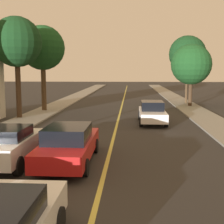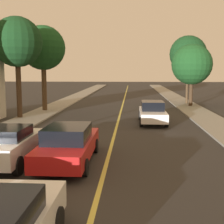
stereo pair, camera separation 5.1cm
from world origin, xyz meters
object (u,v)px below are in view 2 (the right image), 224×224
car_far_oncoming (152,112)px  tree_left_near (17,42)px  tree_right_near (188,54)px  tree_right_far (192,64)px  car_near_lane_second (68,144)px  tree_left_far (43,48)px  car_outer_lane_second (6,145)px

car_far_oncoming → tree_left_near: size_ratio=0.63×
tree_right_near → tree_right_far: 2.85m
car_near_lane_second → tree_left_far: bearing=109.0°
car_outer_lane_second → tree_right_near: size_ratio=0.56×
tree_left_near → tree_left_far: 4.44m
car_far_oncoming → car_near_lane_second: bearing=68.0°
car_near_lane_second → tree_right_far: 21.72m
car_far_oncoming → tree_left_near: bearing=-8.0°
tree_right_near → tree_right_far: bearing=-91.3°
tree_right_far → car_outer_lane_second: bearing=-118.0°
car_outer_lane_second → tree_right_near: bearing=64.6°
car_far_oncoming → tree_right_near: tree_right_near is taller
tree_right_near → car_far_oncoming: bearing=-109.6°
car_far_oncoming → tree_right_near: size_ratio=0.65×
tree_left_far → car_far_oncoming: bearing=-32.1°
tree_left_near → tree_left_far: size_ratio=1.00×
car_near_lane_second → tree_left_near: tree_left_near is taller
tree_right_near → tree_right_far: (-0.06, -2.62, -1.12)m
tree_left_far → tree_right_far: bearing=17.3°
car_outer_lane_second → tree_left_near: (-3.66, 11.47, 4.90)m
tree_left_far → car_outer_lane_second: bearing=-79.4°
car_near_lane_second → car_far_oncoming: 10.45m
car_far_oncoming → tree_right_far: size_ratio=0.77×
tree_left_far → tree_right_near: (13.74, 6.89, -0.21)m
car_near_lane_second → tree_right_far: (8.36, 19.75, 3.46)m
car_outer_lane_second → tree_right_far: (10.72, 20.13, 3.44)m
tree_left_near → tree_right_far: bearing=31.1°
car_outer_lane_second → tree_left_far: 16.82m
tree_left_far → car_near_lane_second: bearing=-71.0°
tree_left_far → tree_right_far: (13.68, 4.27, -1.34)m
car_near_lane_second → car_far_oncoming: car_far_oncoming is taller
car_outer_lane_second → tree_left_near: bearing=107.7°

